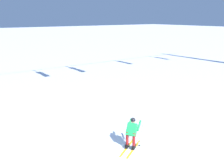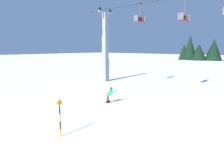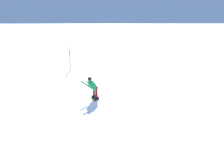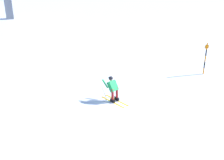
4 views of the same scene
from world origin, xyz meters
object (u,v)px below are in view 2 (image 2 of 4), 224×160
Objects in this scene: lift_tower_near at (105,52)px; chairlift_seat_second at (184,17)px; trail_marker_pole at (60,116)px; chairlift_seat_nearest at (139,19)px; skier_carving_main at (110,94)px.

lift_tower_near is 11.30m from chairlift_seat_second.
trail_marker_pole is (10.23, -14.50, -2.93)m from lift_tower_near.
lift_tower_near is at bearing 180.00° from chairlift_seat_second.
chairlift_seat_second is (10.70, 0.00, 3.63)m from lift_tower_near.
lift_tower_near reaches higher than chairlift_seat_nearest.
skier_carving_main is 0.18× the size of lift_tower_near.
chairlift_seat_nearest is 16.73m from trail_marker_pole.
chairlift_seat_second is at bearing 0.00° from lift_tower_near.
skier_carving_main is 10.98m from chairlift_seat_nearest.
lift_tower_near is at bearing 134.67° from skier_carving_main.
chairlift_seat_nearest is at bearing 106.50° from skier_carving_main.
chairlift_seat_second is 1.14× the size of trail_marker_pole.
lift_tower_near is 17.99m from trail_marker_pole.
chairlift_seat_nearest is (5.48, -0.00, 3.92)m from lift_tower_near.
lift_tower_near is at bearing 125.19° from trail_marker_pole.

